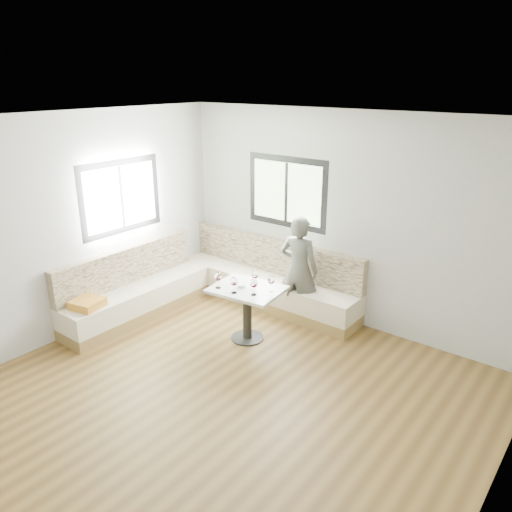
{
  "coord_description": "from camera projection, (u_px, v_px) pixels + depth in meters",
  "views": [
    {
      "loc": [
        2.96,
        -3.13,
        3.18
      ],
      "look_at": [
        -0.55,
        1.36,
        1.11
      ],
      "focal_mm": 35.0,
      "sensor_mm": 36.0,
      "label": 1
    }
  ],
  "objects": [
    {
      "name": "room",
      "position": [
        213.0,
        273.0,
        4.74
      ],
      "size": [
        5.01,
        5.01,
        2.81
      ],
      "color": "brown",
      "rests_on": "ground"
    },
    {
      "name": "wine_glass_a",
      "position": [
        218.0,
        277.0,
        6.12
      ],
      "size": [
        0.09,
        0.09,
        0.2
      ],
      "color": "white",
      "rests_on": "table"
    },
    {
      "name": "person",
      "position": [
        299.0,
        269.0,
        6.67
      ],
      "size": [
        0.58,
        0.43,
        1.47
      ],
      "primitive_type": "imported",
      "rotation": [
        0.0,
        0.0,
        3.29
      ],
      "color": "#4C4E47",
      "rests_on": "ground"
    },
    {
      "name": "wine_glass_d",
      "position": [
        255.0,
        275.0,
        6.18
      ],
      "size": [
        0.09,
        0.09,
        0.2
      ],
      "color": "white",
      "rests_on": "table"
    },
    {
      "name": "wine_glass_b",
      "position": [
        234.0,
        282.0,
        5.97
      ],
      "size": [
        0.09,
        0.09,
        0.2
      ],
      "color": "white",
      "rests_on": "table"
    },
    {
      "name": "wine_glass_c",
      "position": [
        254.0,
        284.0,
        5.92
      ],
      "size": [
        0.09,
        0.09,
        0.2
      ],
      "color": "white",
      "rests_on": "table"
    },
    {
      "name": "table",
      "position": [
        247.0,
        301.0,
        6.22
      ],
      "size": [
        0.93,
        0.76,
        0.7
      ],
      "rotation": [
        0.0,
        0.0,
        0.12
      ],
      "color": "black",
      "rests_on": "ground"
    },
    {
      "name": "banquette",
      "position": [
        211.0,
        287.0,
        7.12
      ],
      "size": [
        2.9,
        2.8,
        0.95
      ],
      "color": "olive",
      "rests_on": "ground"
    },
    {
      "name": "olive_ramekin",
      "position": [
        242.0,
        286.0,
        6.18
      ],
      "size": [
        0.1,
        0.1,
        0.04
      ],
      "color": "white",
      "rests_on": "table"
    },
    {
      "name": "wine_glass_e",
      "position": [
        271.0,
        280.0,
        6.02
      ],
      "size": [
        0.09,
        0.09,
        0.2
      ],
      "color": "white",
      "rests_on": "table"
    }
  ]
}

